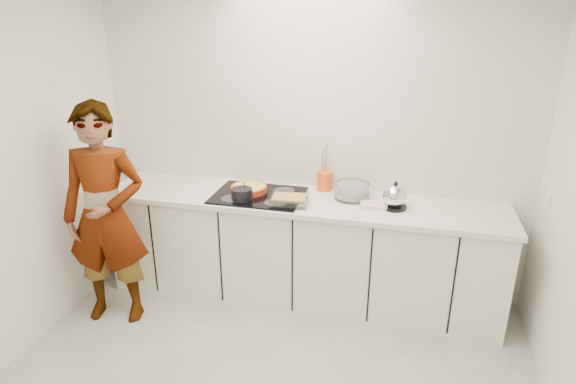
% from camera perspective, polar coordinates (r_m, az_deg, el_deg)
% --- Properties ---
extents(wall_back, '(3.60, 0.00, 2.60)m').
position_cam_1_polar(wall_back, '(4.03, 2.62, 5.97)').
color(wall_back, white).
rests_on(wall_back, ground).
extents(base_cabinets, '(3.20, 0.58, 0.87)m').
position_cam_1_polar(base_cabinets, '(4.05, 1.49, -7.09)').
color(base_cabinets, white).
rests_on(base_cabinets, floor).
extents(countertop, '(3.24, 0.64, 0.04)m').
position_cam_1_polar(countertop, '(3.86, 1.55, -1.11)').
color(countertop, white).
rests_on(countertop, base_cabinets).
extents(hob, '(0.72, 0.54, 0.01)m').
position_cam_1_polar(hob, '(3.92, -3.51, -0.38)').
color(hob, black).
rests_on(hob, countertop).
extents(tart_dish, '(0.39, 0.39, 0.05)m').
position_cam_1_polar(tart_dish, '(3.97, -4.67, 0.42)').
color(tart_dish, '#A9351D').
rests_on(tart_dish, hob).
extents(saucepan, '(0.20, 0.20, 0.15)m').
position_cam_1_polar(saucepan, '(3.81, -5.47, -0.23)').
color(saucepan, black).
rests_on(saucepan, hob).
extents(baking_dish, '(0.30, 0.24, 0.05)m').
position_cam_1_polar(baking_dish, '(3.72, 0.18, -0.88)').
color(baking_dish, silver).
rests_on(baking_dish, hob).
extents(mixing_bowl, '(0.35, 0.35, 0.13)m').
position_cam_1_polar(mixing_bowl, '(3.88, 7.59, 0.11)').
color(mixing_bowl, silver).
rests_on(mixing_bowl, countertop).
extents(tea_towel, '(0.22, 0.17, 0.03)m').
position_cam_1_polar(tea_towel, '(3.75, 10.10, -1.53)').
color(tea_towel, white).
rests_on(tea_towel, countertop).
extents(kettle, '(0.20, 0.20, 0.22)m').
position_cam_1_polar(kettle, '(3.73, 12.53, -0.58)').
color(kettle, black).
rests_on(kettle, countertop).
extents(utensil_crock, '(0.17, 0.17, 0.16)m').
position_cam_1_polar(utensil_crock, '(4.03, 4.35, 1.36)').
color(utensil_crock, orange).
rests_on(utensil_crock, countertop).
extents(cook, '(0.71, 0.54, 1.74)m').
position_cam_1_polar(cook, '(3.89, -20.81, -2.71)').
color(cook, white).
rests_on(cook, floor).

